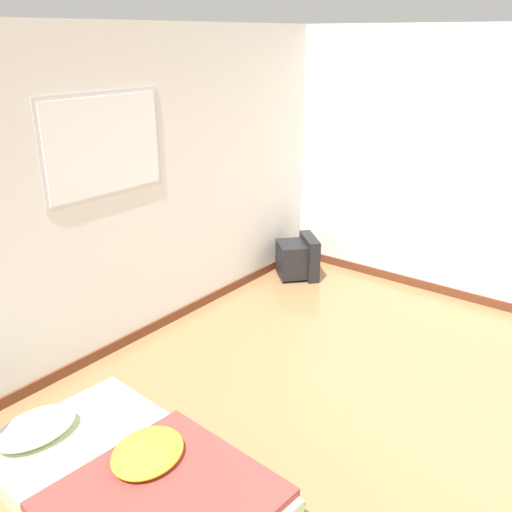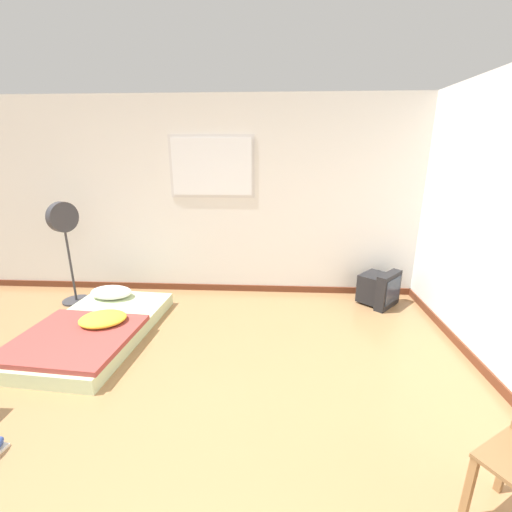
# 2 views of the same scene
# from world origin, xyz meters

# --- Properties ---
(ground_plane) EXTENTS (20.00, 20.00, 0.00)m
(ground_plane) POSITION_xyz_m (0.00, 0.00, 0.00)
(ground_plane) COLOR #997047
(wall_back) EXTENTS (7.86, 0.08, 2.60)m
(wall_back) POSITION_xyz_m (0.00, 3.03, 1.29)
(wall_back) COLOR white
(wall_back) RESTS_ON ground_plane
(mattress_bed) EXTENTS (1.20, 1.86, 0.29)m
(mattress_bed) POSITION_xyz_m (-1.08, 1.65, 0.10)
(mattress_bed) COLOR beige
(mattress_bed) RESTS_ON ground_plane
(crt_tv) EXTENTS (0.58, 0.58, 0.45)m
(crt_tv) POSITION_xyz_m (2.19, 2.66, 0.22)
(crt_tv) COLOR black
(crt_tv) RESTS_ON ground_plane
(standing_fan) EXTENTS (0.34, 0.38, 1.32)m
(standing_fan) POSITION_xyz_m (-1.79, 2.51, 0.91)
(standing_fan) COLOR #333338
(standing_fan) RESTS_ON ground_plane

